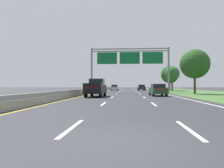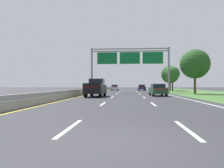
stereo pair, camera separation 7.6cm
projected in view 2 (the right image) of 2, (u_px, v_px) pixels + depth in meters
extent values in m
plane|color=#2B2B30|center=(128.00, 93.00, 40.18)|extent=(220.00, 220.00, 0.00)
cube|color=white|center=(70.00, 128.00, 6.93)|extent=(0.14, 3.00, 0.01)
cube|color=white|center=(103.00, 104.00, 15.90)|extent=(0.14, 3.00, 0.01)
cube|color=white|center=(112.00, 97.00, 24.87)|extent=(0.14, 3.00, 0.01)
cube|color=white|center=(116.00, 94.00, 33.85)|extent=(0.14, 3.00, 0.01)
cube|color=white|center=(119.00, 92.00, 42.82)|extent=(0.14, 3.00, 0.01)
cube|color=white|center=(121.00, 91.00, 51.79)|extent=(0.14, 3.00, 0.01)
cube|color=white|center=(122.00, 90.00, 60.77)|extent=(0.14, 3.00, 0.01)
cube|color=white|center=(123.00, 90.00, 69.74)|extent=(0.14, 3.00, 0.01)
cube|color=white|center=(123.00, 89.00, 78.71)|extent=(0.14, 3.00, 0.01)
cube|color=white|center=(124.00, 89.00, 87.69)|extent=(0.14, 3.00, 0.01)
cube|color=white|center=(187.00, 129.00, 6.64)|extent=(0.14, 3.00, 0.01)
cube|color=white|center=(153.00, 104.00, 15.62)|extent=(0.14, 3.00, 0.01)
cube|color=white|center=(144.00, 97.00, 24.59)|extent=(0.14, 3.00, 0.01)
cube|color=white|center=(140.00, 94.00, 33.56)|extent=(0.14, 3.00, 0.01)
cube|color=white|center=(138.00, 92.00, 42.54)|extent=(0.14, 3.00, 0.01)
cube|color=white|center=(136.00, 91.00, 51.51)|extent=(0.14, 3.00, 0.01)
cube|color=white|center=(135.00, 90.00, 60.48)|extent=(0.14, 3.00, 0.01)
cube|color=white|center=(134.00, 90.00, 69.45)|extent=(0.14, 3.00, 0.01)
cube|color=white|center=(133.00, 89.00, 78.43)|extent=(0.14, 3.00, 0.01)
cube|color=white|center=(133.00, 89.00, 87.40)|extent=(0.14, 3.00, 0.01)
cube|color=white|center=(160.00, 93.00, 39.73)|extent=(0.16, 106.00, 0.01)
cube|color=gold|center=(97.00, 93.00, 40.64)|extent=(0.16, 106.00, 0.01)
cube|color=#3D602D|center=(204.00, 93.00, 39.11)|extent=(14.00, 110.00, 0.02)
cube|color=gray|center=(94.00, 91.00, 40.69)|extent=(0.60, 110.00, 0.55)
cube|color=gray|center=(94.00, 89.00, 40.70)|extent=(0.25, 110.00, 0.30)
cylinder|color=gray|center=(92.00, 70.00, 41.42)|extent=(0.36, 0.36, 8.60)
cylinder|color=gray|center=(169.00, 70.00, 40.29)|extent=(0.36, 0.36, 8.60)
cube|color=gray|center=(130.00, 49.00, 40.88)|extent=(14.70, 0.24, 0.20)
cube|color=gray|center=(130.00, 51.00, 40.88)|extent=(14.70, 0.24, 0.20)
cube|color=#0C602D|center=(107.00, 58.00, 41.02)|extent=(3.83, 0.12, 2.23)
cube|color=#0C602D|center=(130.00, 58.00, 40.69)|extent=(3.83, 0.12, 2.23)
cube|color=#0C602D|center=(153.00, 58.00, 40.36)|extent=(3.83, 0.12, 2.23)
cube|color=black|center=(96.00, 89.00, 26.01)|extent=(2.10, 5.44, 1.00)
cube|color=black|center=(97.00, 82.00, 26.86)|extent=(1.76, 1.93, 0.78)
cube|color=#B21414|center=(92.00, 87.00, 23.36)|extent=(1.68, 0.11, 0.12)
cube|color=black|center=(93.00, 84.00, 24.29)|extent=(2.04, 1.98, 0.20)
cylinder|color=black|center=(92.00, 93.00, 27.91)|extent=(0.32, 0.85, 0.84)
cylinder|color=black|center=(105.00, 93.00, 27.75)|extent=(0.32, 0.85, 0.84)
cylinder|color=black|center=(86.00, 94.00, 24.26)|extent=(0.32, 0.85, 0.84)
cylinder|color=black|center=(100.00, 94.00, 24.09)|extent=(0.32, 0.85, 0.84)
cube|color=#161E47|center=(142.00, 88.00, 56.64)|extent=(1.94, 4.45, 0.72)
cube|color=black|center=(142.00, 86.00, 56.59)|extent=(1.63, 2.34, 0.52)
cube|color=#B21414|center=(142.00, 87.00, 54.48)|extent=(1.53, 0.12, 0.12)
cylinder|color=black|center=(138.00, 89.00, 58.17)|extent=(0.24, 0.67, 0.66)
cylinder|color=black|center=(144.00, 89.00, 58.09)|extent=(0.24, 0.67, 0.66)
cylinder|color=black|center=(139.00, 89.00, 55.18)|extent=(0.24, 0.67, 0.66)
cylinder|color=black|center=(145.00, 89.00, 55.10)|extent=(0.24, 0.67, 0.66)
cube|color=#193D23|center=(158.00, 91.00, 27.84)|extent=(1.95, 4.45, 0.72)
cube|color=black|center=(158.00, 86.00, 27.80)|extent=(1.63, 2.35, 0.52)
cube|color=#B21414|center=(161.00, 89.00, 25.69)|extent=(1.53, 0.12, 0.12)
cylinder|color=black|center=(150.00, 93.00, 29.37)|extent=(0.24, 0.67, 0.66)
cylinder|color=black|center=(162.00, 93.00, 29.30)|extent=(0.24, 0.67, 0.66)
cylinder|color=black|center=(153.00, 94.00, 26.38)|extent=(0.24, 0.67, 0.66)
cylinder|color=black|center=(166.00, 94.00, 26.31)|extent=(0.24, 0.67, 0.66)
cube|color=#B2B5BA|center=(115.00, 88.00, 58.47)|extent=(1.85, 4.41, 0.72)
cube|color=black|center=(115.00, 86.00, 58.42)|extent=(1.58, 2.31, 0.52)
cube|color=#B21414|center=(114.00, 87.00, 56.31)|extent=(1.53, 0.09, 0.12)
cylinder|color=black|center=(112.00, 89.00, 60.01)|extent=(0.22, 0.66, 0.66)
cylinder|color=black|center=(118.00, 89.00, 59.90)|extent=(0.22, 0.66, 0.66)
cylinder|color=black|center=(112.00, 89.00, 57.03)|extent=(0.22, 0.66, 0.66)
cylinder|color=black|center=(118.00, 89.00, 56.92)|extent=(0.22, 0.66, 0.66)
cylinder|color=#4C3823|center=(195.00, 85.00, 33.73)|extent=(0.36, 0.36, 2.92)
sphere|color=#234C1E|center=(195.00, 64.00, 33.75)|extent=(4.63, 4.63, 4.63)
cylinder|color=#4C3823|center=(172.00, 85.00, 48.70)|extent=(0.36, 0.36, 2.74)
sphere|color=#285623|center=(172.00, 74.00, 48.72)|extent=(3.31, 3.31, 3.31)
cylinder|color=#4C3823|center=(170.00, 86.00, 59.83)|extent=(0.36, 0.36, 2.47)
sphere|color=#234C1E|center=(170.00, 74.00, 59.85)|extent=(4.94, 4.94, 4.94)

